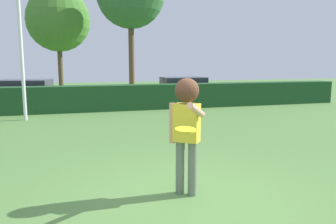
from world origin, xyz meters
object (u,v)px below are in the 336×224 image
lamppost (19,18)px  parked_car_red (25,92)px  frisbee (185,130)px  parked_car_green (183,88)px  willow_tree (58,20)px  person (186,120)px

lamppost → parked_car_red: (-0.41, 3.65, -2.82)m
frisbee → lamppost: 9.53m
frisbee → parked_car_green: (4.36, 12.78, -0.51)m
lamppost → parked_car_red: size_ratio=1.43×
parked_car_green → willow_tree: 10.25m
person → willow_tree: 19.47m
parked_car_red → parked_car_green: 7.70m
parked_car_green → willow_tree: bearing=131.7°
parked_car_red → willow_tree: (1.42, 7.39, 4.05)m
person → parked_car_red: person is taller
parked_car_red → parked_car_green: same height
person → lamppost: lamppost is taller
person → frisbee: person is taller
person → willow_tree: size_ratio=0.26×
parked_car_green → lamppost: bearing=-151.2°
frisbee → parked_car_green: bearing=71.1°
willow_tree → parked_car_green: bearing=-48.3°
willow_tree → frisbee: bearing=-84.5°
person → lamppost: 8.91m
parked_car_red → person: bearing=-72.7°
frisbee → parked_car_red: size_ratio=0.06×
lamppost → frisbee: bearing=-71.6°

